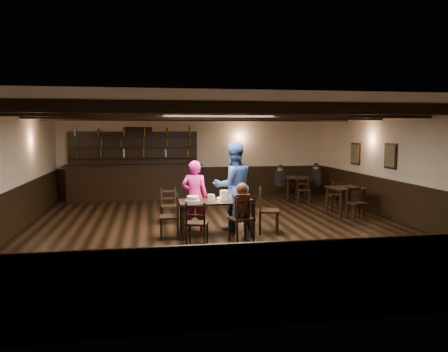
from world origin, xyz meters
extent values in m
plane|color=black|center=(0.00, 0.00, 0.00)|extent=(10.00, 10.00, 0.00)
cube|color=beige|center=(0.00, 5.00, 1.35)|extent=(9.00, 0.02, 2.70)
cube|color=beige|center=(0.00, -5.00, 1.35)|extent=(9.00, 0.02, 2.70)
cube|color=beige|center=(-4.50, 0.00, 1.35)|extent=(0.02, 10.00, 2.70)
cube|color=beige|center=(4.50, 0.00, 1.35)|extent=(0.02, 10.00, 2.70)
cube|color=silver|center=(0.00, 0.00, 2.70)|extent=(9.00, 10.00, 0.02)
cube|color=black|center=(0.00, 4.97, 0.50)|extent=(9.00, 0.04, 1.00)
cube|color=black|center=(0.00, -4.97, 0.50)|extent=(9.00, 0.04, 1.00)
cube|color=black|center=(-4.47, 0.00, 0.50)|extent=(0.04, 10.00, 1.00)
cube|color=black|center=(4.47, 0.00, 0.50)|extent=(0.04, 10.00, 1.00)
cube|color=black|center=(-1.90, 4.97, 1.85)|extent=(0.90, 0.03, 1.00)
cube|color=black|center=(-1.90, 4.95, 1.85)|extent=(0.80, 0.02, 0.90)
cube|color=black|center=(4.47, 0.50, 1.60)|extent=(0.03, 0.55, 0.65)
cube|color=#72664C|center=(4.45, 0.50, 1.60)|extent=(0.02, 0.45, 0.55)
cube|color=black|center=(4.47, 2.40, 1.55)|extent=(0.03, 0.55, 0.65)
cube|color=#72664C|center=(4.45, 2.40, 1.55)|extent=(0.02, 0.45, 0.55)
cube|color=black|center=(0.00, -3.00, 2.60)|extent=(8.90, 0.18, 0.18)
cube|color=black|center=(0.00, -1.00, 2.60)|extent=(8.90, 0.18, 0.18)
cube|color=black|center=(0.00, 1.00, 2.60)|extent=(8.90, 0.18, 0.18)
cube|color=black|center=(0.00, 3.00, 2.60)|extent=(8.90, 0.18, 0.18)
cube|color=black|center=(-0.90, -0.87, 0.36)|extent=(0.06, 0.06, 0.71)
cube|color=black|center=(-0.90, -0.21, 0.36)|extent=(0.06, 0.06, 0.71)
cube|color=black|center=(0.55, -0.87, 0.36)|extent=(0.06, 0.06, 0.71)
cube|color=black|center=(0.55, -0.21, 0.36)|extent=(0.06, 0.06, 0.71)
cube|color=black|center=(-0.18, -0.54, 0.73)|extent=(1.57, 0.79, 0.04)
cube|color=#A5A8AD|center=(-0.18, -0.16, 0.73)|extent=(1.57, 0.03, 0.04)
cube|color=#A5A8AD|center=(-0.18, -0.92, 0.73)|extent=(1.57, 0.03, 0.04)
cube|color=#A5A8AD|center=(0.59, -0.54, 0.73)|extent=(0.03, 0.78, 0.04)
cube|color=#A5A8AD|center=(-0.95, -0.54, 0.73)|extent=(0.03, 0.78, 0.04)
cube|color=black|center=(-0.45, -1.18, 0.21)|extent=(0.04, 0.04, 0.42)
cube|color=black|center=(-0.55, -1.50, 0.21)|extent=(0.04, 0.04, 0.42)
cube|color=black|center=(-0.79, -1.08, 0.21)|extent=(0.04, 0.04, 0.42)
cube|color=black|center=(-0.89, -1.40, 0.21)|extent=(0.04, 0.04, 0.42)
cube|color=black|center=(-0.67, -1.29, 0.44)|extent=(0.51, 0.49, 0.04)
cube|color=black|center=(-0.72, -1.45, 0.66)|extent=(0.40, 0.15, 0.44)
cube|color=black|center=(-0.72, -1.45, 0.62)|extent=(0.34, 0.12, 0.05)
cube|color=black|center=(-0.72, -1.45, 0.79)|extent=(0.34, 0.12, 0.05)
cube|color=black|center=(0.39, -0.95, 0.23)|extent=(0.04, 0.04, 0.45)
cube|color=black|center=(0.48, -1.30, 0.23)|extent=(0.04, 0.04, 0.45)
cube|color=black|center=(0.02, -1.05, 0.23)|extent=(0.04, 0.04, 0.45)
cube|color=black|center=(0.11, -1.39, 0.23)|extent=(0.04, 0.04, 0.45)
cube|color=black|center=(0.25, -1.17, 0.47)|extent=(0.53, 0.52, 0.04)
cube|color=black|center=(0.29, -1.34, 0.71)|extent=(0.44, 0.15, 0.47)
cube|color=black|center=(0.29, -1.34, 0.66)|extent=(0.37, 0.12, 0.05)
cube|color=black|center=(0.29, -1.34, 0.85)|extent=(0.37, 0.12, 0.05)
cube|color=black|center=(-1.34, -0.48, 0.22)|extent=(0.04, 0.04, 0.44)
cube|color=black|center=(-1.00, -0.49, 0.22)|extent=(0.04, 0.04, 0.44)
cube|color=black|center=(-1.36, -0.84, 0.22)|extent=(0.04, 0.04, 0.44)
cube|color=black|center=(-1.01, -0.86, 0.22)|extent=(0.04, 0.04, 0.44)
cube|color=black|center=(-1.18, -0.67, 0.46)|extent=(0.43, 0.45, 0.04)
cube|color=black|center=(-1.01, -0.68, 0.69)|extent=(0.06, 0.43, 0.46)
cube|color=black|center=(-1.01, -0.68, 0.64)|extent=(0.04, 0.37, 0.05)
cube|color=black|center=(-1.01, -0.68, 0.83)|extent=(0.04, 0.37, 0.05)
cube|color=black|center=(1.13, -0.81, 0.24)|extent=(0.05, 0.05, 0.48)
cube|color=black|center=(0.76, -0.72, 0.24)|extent=(0.05, 0.05, 0.48)
cube|color=black|center=(1.21, -0.42, 0.24)|extent=(0.05, 0.05, 0.48)
cube|color=black|center=(0.85, -0.33, 0.24)|extent=(0.05, 0.05, 0.48)
cube|color=black|center=(0.99, -0.57, 0.50)|extent=(0.54, 0.55, 0.04)
cube|color=black|center=(0.80, -0.53, 0.75)|extent=(0.14, 0.46, 0.50)
cube|color=black|center=(0.80, -0.53, 0.70)|extent=(0.12, 0.39, 0.06)
cube|color=black|center=(0.80, -0.53, 0.90)|extent=(0.12, 0.39, 0.06)
cube|color=black|center=(-1.27, 0.62, 0.20)|extent=(0.04, 0.04, 0.41)
cube|color=black|center=(-1.30, 0.94, 0.20)|extent=(0.04, 0.04, 0.41)
cube|color=black|center=(-0.93, 0.64, 0.20)|extent=(0.04, 0.04, 0.41)
cube|color=black|center=(-0.95, 0.97, 0.20)|extent=(0.04, 0.04, 0.41)
cube|color=black|center=(-1.11, 0.79, 0.43)|extent=(0.43, 0.41, 0.04)
cube|color=black|center=(-1.12, 0.95, 0.64)|extent=(0.40, 0.06, 0.43)
cube|color=black|center=(-1.12, 0.95, 0.60)|extent=(0.34, 0.05, 0.05)
cube|color=black|center=(-1.12, 0.95, 0.77)|extent=(0.34, 0.05, 0.05)
imported|color=#F33395|center=(-0.59, -0.07, 0.79)|extent=(0.65, 0.49, 1.59)
imported|color=navy|center=(0.30, -0.04, 0.99)|extent=(1.08, 0.91, 1.97)
cube|color=black|center=(0.25, -1.06, 0.51)|extent=(0.30, 0.30, 0.12)
cube|color=black|center=(0.25, -1.17, 0.73)|extent=(0.32, 0.19, 0.45)
cylinder|color=black|center=(0.25, -1.17, 0.93)|extent=(0.09, 0.32, 0.32)
sphere|color=#D8A384|center=(0.25, -1.17, 1.07)|extent=(0.19, 0.19, 0.19)
sphere|color=#34160B|center=(0.25, -1.20, 1.08)|extent=(0.24, 0.24, 0.24)
cone|color=#34160B|center=(0.25, -1.29, 0.71)|extent=(0.19, 0.19, 0.56)
cylinder|color=white|center=(-0.66, -0.45, 0.76)|extent=(0.32, 0.32, 0.01)
cylinder|color=white|center=(-0.66, -0.45, 0.81)|extent=(0.26, 0.26, 0.09)
cylinder|color=silver|center=(-0.66, -0.45, 0.79)|extent=(0.28, 0.28, 0.04)
cylinder|color=white|center=(-0.29, -0.57, 0.82)|extent=(0.15, 0.15, 0.14)
cylinder|color=white|center=(0.01, -0.51, 0.86)|extent=(0.18, 0.18, 0.22)
cylinder|color=#A5A8AD|center=(-0.10, -0.44, 0.77)|extent=(0.05, 0.05, 0.03)
sphere|color=orange|center=(-0.10, -0.44, 0.79)|extent=(0.03, 0.03, 0.03)
cylinder|color=silver|center=(0.23, -0.67, 0.80)|extent=(0.03, 0.03, 0.09)
cylinder|color=#A5A8AD|center=(0.26, -0.66, 0.79)|extent=(0.03, 0.03, 0.08)
cylinder|color=silver|center=(0.15, -0.44, 0.81)|extent=(0.07, 0.07, 0.11)
cube|color=maroon|center=(0.35, -0.59, 0.75)|extent=(0.38, 0.33, 0.00)
cube|color=#111054|center=(0.35, -0.41, 0.75)|extent=(0.34, 0.26, 0.00)
cube|color=black|center=(-2.06, 4.65, 0.55)|extent=(4.14, 0.60, 1.10)
cube|color=black|center=(-2.06, 4.65, 1.12)|extent=(4.34, 0.70, 0.05)
cube|color=black|center=(-2.06, 4.92, 1.10)|extent=(4.14, 0.10, 2.20)
cube|color=black|center=(-2.06, 4.82, 1.35)|extent=(4.04, 0.22, 0.03)
cube|color=black|center=(-2.06, 4.82, 1.70)|extent=(4.04, 0.22, 0.03)
cube|color=black|center=(-2.06, 4.82, 2.05)|extent=(4.04, 0.22, 0.03)
cube|color=black|center=(3.54, 1.05, 0.73)|extent=(0.91, 0.91, 0.04)
cube|color=black|center=(3.25, 0.67, 0.35)|extent=(0.05, 0.05, 0.71)
cube|color=black|center=(3.17, 1.34, 0.35)|extent=(0.05, 0.05, 0.71)
cube|color=black|center=(3.92, 0.75, 0.35)|extent=(0.05, 0.05, 0.71)
cube|color=black|center=(3.84, 1.42, 0.35)|extent=(0.05, 0.05, 0.71)
cube|color=black|center=(3.11, 3.68, 0.73)|extent=(0.93, 0.93, 0.04)
cube|color=black|center=(2.72, 3.44, 0.35)|extent=(0.05, 0.05, 0.71)
cube|color=black|center=(2.87, 4.06, 0.35)|extent=(0.05, 0.05, 0.71)
cube|color=black|center=(3.35, 3.29, 0.35)|extent=(0.05, 0.05, 0.71)
cube|color=black|center=(3.49, 3.92, 0.35)|extent=(0.05, 0.05, 0.71)
cube|color=black|center=(2.56, 3.73, 0.71)|extent=(0.30, 0.38, 0.48)
sphere|color=#D8A384|center=(2.56, 3.73, 1.03)|extent=(0.18, 0.18, 0.18)
sphere|color=black|center=(2.56, 3.73, 1.05)|extent=(0.19, 0.19, 0.19)
cube|color=black|center=(3.82, 3.84, 0.72)|extent=(0.24, 0.36, 0.50)
sphere|color=#D8A384|center=(3.82, 3.84, 1.05)|extent=(0.19, 0.19, 0.19)
sphere|color=black|center=(3.82, 3.84, 1.08)|extent=(0.20, 0.20, 0.20)
camera|label=1|loc=(-1.58, -9.66, 2.27)|focal=35.00mm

